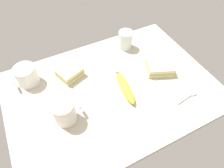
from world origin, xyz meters
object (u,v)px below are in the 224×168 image
object	(u,v)px
coffee_mug_black	(65,112)
glass_of_milk	(125,41)
coffee_mug_milky	(26,75)
sandwich_side	(160,67)
banana	(125,87)
sandwich_main	(70,72)
spoon	(190,95)

from	to	relation	value
coffee_mug_black	glass_of_milk	distance (cm)	49.63
coffee_mug_black	coffee_mug_milky	size ratio (longest dim) A/B	0.92
coffee_mug_black	coffee_mug_milky	distance (cm)	27.30
coffee_mug_black	sandwich_side	size ratio (longest dim) A/B	0.72
coffee_mug_black	banana	bearing A→B (deg)	4.38
sandwich_side	banana	bearing A→B (deg)	-171.11
sandwich_main	banana	world-z (taller)	sandwich_main
sandwich_main	sandwich_side	distance (cm)	41.99
sandwich_side	coffee_mug_black	bearing A→B (deg)	-173.68
sandwich_side	spoon	distance (cm)	18.84
coffee_mug_milky	sandwich_side	world-z (taller)	coffee_mug_milky
coffee_mug_milky	glass_of_milk	xyz separation A→B (cm)	(50.32, 1.55, -0.31)
banana	spoon	xyz separation A→B (cm)	(23.39, -15.32, -1.52)
coffee_mug_black	sandwich_main	bearing A→B (deg)	67.28
sandwich_side	banana	size ratio (longest dim) A/B	0.80
spoon	sandwich_side	bearing A→B (deg)	99.05
sandwich_main	sandwich_side	world-z (taller)	same
coffee_mug_milky	sandwich_main	bearing A→B (deg)	-15.06
sandwich_side	sandwich_main	bearing A→B (deg)	157.99
coffee_mug_black	coffee_mug_milky	bearing A→B (deg)	109.06
banana	spoon	world-z (taller)	banana
coffee_mug_black	coffee_mug_milky	world-z (taller)	coffee_mug_black
banana	spoon	bearing A→B (deg)	-33.22
coffee_mug_black	glass_of_milk	bearing A→B (deg)	33.44
glass_of_milk	banana	size ratio (longest dim) A/B	0.50
sandwich_main	coffee_mug_milky	bearing A→B (deg)	164.94
coffee_mug_milky	spoon	size ratio (longest dim) A/B	1.01
sandwich_side	glass_of_milk	size ratio (longest dim) A/B	1.60
glass_of_milk	coffee_mug_milky	bearing A→B (deg)	-178.23
spoon	banana	bearing A→B (deg)	146.78
banana	sandwich_side	bearing A→B (deg)	8.89
sandwich_side	banana	world-z (taller)	sandwich_side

